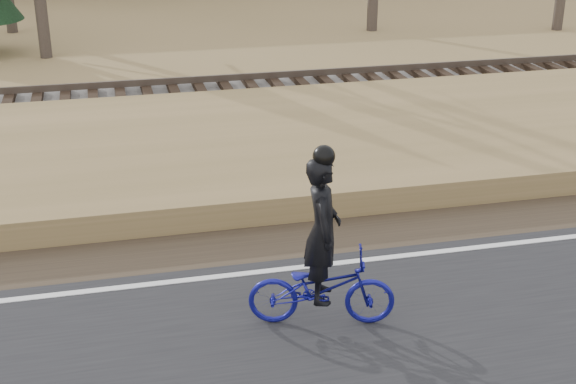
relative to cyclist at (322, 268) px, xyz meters
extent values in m
plane|color=#97794C|center=(1.02, 1.25, -0.81)|extent=(120.00, 120.00, 0.00)
cube|color=black|center=(1.02, -1.25, -0.78)|extent=(120.00, 6.00, 0.06)
cube|color=silver|center=(1.02, 1.45, -0.74)|extent=(120.00, 0.12, 0.01)
cube|color=#473A2B|center=(1.02, 2.45, -0.79)|extent=(120.00, 1.60, 0.04)
cube|color=#97794C|center=(1.02, 5.45, -0.59)|extent=(120.00, 5.00, 0.44)
cube|color=slate|center=(1.02, 9.25, -0.58)|extent=(120.00, 3.00, 0.45)
cube|color=black|center=(1.02, 9.25, -0.29)|extent=(120.00, 2.40, 0.14)
cube|color=brown|center=(1.02, 8.53, -0.14)|extent=(120.00, 0.07, 0.15)
cube|color=brown|center=(1.02, 9.97, -0.14)|extent=(120.00, 0.07, 0.15)
imported|color=navy|center=(0.00, 0.00, -0.28)|extent=(1.88, 1.03, 0.94)
imported|color=black|center=(0.00, 0.00, 0.51)|extent=(0.58, 0.74, 1.81)
sphere|color=black|center=(0.00, 0.00, 1.43)|extent=(0.26, 0.26, 0.26)
camera|label=1|loc=(-2.40, -8.24, 4.52)|focal=50.00mm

